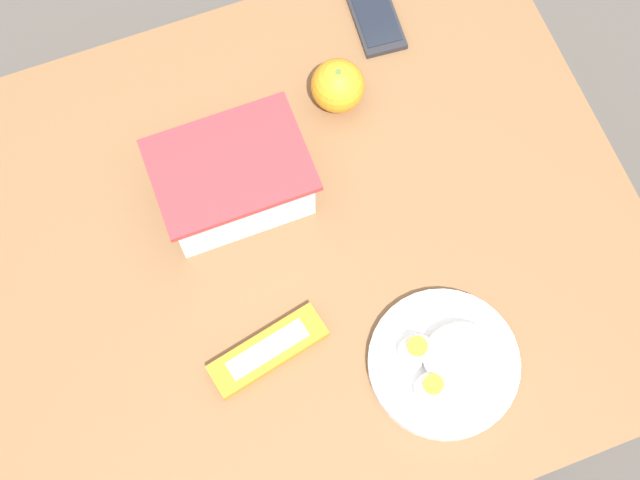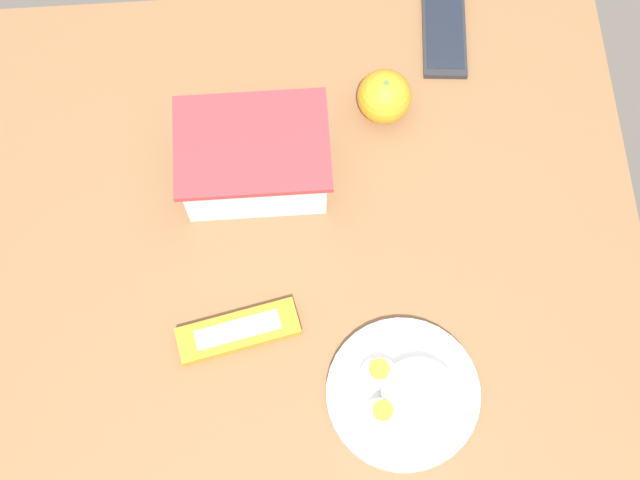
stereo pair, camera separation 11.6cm
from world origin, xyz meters
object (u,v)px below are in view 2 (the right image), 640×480
food_container (255,160)px  rice_plate (405,392)px  cell_phone (444,33)px  candy_bar (238,332)px  orange_fruit (384,97)px

food_container → rice_plate: food_container is taller
rice_plate → cell_phone: bearing=78.1°
rice_plate → candy_bar: bearing=155.4°
rice_plate → cell_phone: 0.53m
orange_fruit → candy_bar: bearing=-124.6°
food_container → rice_plate: 0.36m
candy_bar → rice_plate: bearing=-24.6°
orange_fruit → rice_plate: bearing=-91.4°
food_container → candy_bar: size_ratio=1.23×
food_container → cell_phone: size_ratio=1.32×
food_container → orange_fruit: bearing=25.7°
orange_fruit → candy_bar: 0.38m
food_container → rice_plate: bearing=-61.5°
candy_bar → orange_fruit: bearing=55.4°
orange_fruit → rice_plate: orange_fruit is taller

